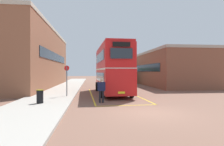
# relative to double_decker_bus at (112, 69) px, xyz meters

# --- Properties ---
(ground_plane) EXTENTS (135.60, 135.60, 0.00)m
(ground_plane) POSITION_rel_double_decker_bus_xyz_m (1.04, 5.22, -2.51)
(ground_plane) COLOR brown
(sidewalk_left) EXTENTS (4.00, 57.60, 0.14)m
(sidewalk_left) POSITION_rel_double_decker_bus_xyz_m (-5.46, 7.62, -2.44)
(sidewalk_left) COLOR #A39E93
(sidewalk_left) RESTS_ON ground
(brick_building_left) EXTENTS (6.24, 23.47, 8.06)m
(brick_building_left) POSITION_rel_double_decker_bus_xyz_m (-10.12, 8.98, 1.52)
(brick_building_left) COLOR brown
(brick_building_left) RESTS_ON ground
(depot_building_right) EXTENTS (8.02, 16.92, 5.36)m
(depot_building_right) POSITION_rel_double_decker_bus_xyz_m (10.48, 10.54, 0.17)
(depot_building_right) COLOR brown
(depot_building_right) RESTS_ON ground
(double_decker_bus) EXTENTS (3.10, 9.91, 4.75)m
(double_decker_bus) POSITION_rel_double_decker_bus_xyz_m (0.00, 0.00, 0.00)
(double_decker_bus) COLOR black
(double_decker_bus) RESTS_ON ground
(single_deck_bus) EXTENTS (3.21, 8.26, 3.02)m
(single_deck_bus) POSITION_rel_double_decker_bus_xyz_m (3.42, 17.96, -0.87)
(single_deck_bus) COLOR black
(single_deck_bus) RESTS_ON ground
(pedestrian_boarding) EXTENTS (0.58, 0.26, 1.73)m
(pedestrian_boarding) POSITION_rel_double_decker_bus_xyz_m (-1.34, -5.52, -1.51)
(pedestrian_boarding) COLOR black
(pedestrian_boarding) RESTS_ON ground
(litter_bin) EXTENTS (0.46, 0.46, 0.89)m
(litter_bin) POSITION_rel_double_decker_bus_xyz_m (-5.43, -6.18, -1.92)
(litter_bin) COLOR black
(litter_bin) RESTS_ON sidewalk_left
(bus_stop_sign) EXTENTS (0.44, 0.10, 2.60)m
(bus_stop_sign) POSITION_rel_double_decker_bus_xyz_m (-4.13, -2.50, -0.80)
(bus_stop_sign) COLOR #4C4C51
(bus_stop_sign) RESTS_ON sidewalk_left
(bay_marking_yellow) EXTENTS (4.65, 11.99, 0.01)m
(bay_marking_yellow) POSITION_rel_double_decker_bus_xyz_m (0.04, -1.86, -2.51)
(bay_marking_yellow) COLOR gold
(bay_marking_yellow) RESTS_ON ground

